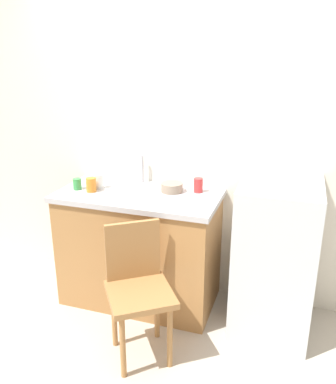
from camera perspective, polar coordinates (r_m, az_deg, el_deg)
ground_plane at (r=2.90m, az=-3.50°, el=-22.33°), size 8.00×8.00×0.00m
back_wall at (r=3.19m, az=2.74°, el=6.80°), size 4.80×0.10×2.47m
cabinet_base at (r=3.24m, az=-3.96°, el=-8.10°), size 1.18×0.60×0.87m
countertop at (r=3.05m, az=-4.16°, el=-0.46°), size 1.22×0.64×0.04m
faucet at (r=3.26m, az=-3.65°, el=3.25°), size 0.02×0.02×0.22m
refrigerator at (r=2.97m, az=14.84°, el=-8.93°), size 0.53×0.63×1.10m
chair at (r=2.67m, az=-4.28°, el=-12.99°), size 0.56×0.56×0.89m
terracotta_bowl at (r=3.05m, az=0.54°, el=0.66°), size 0.16×0.16×0.07m
cup_green at (r=3.18m, az=-12.68°, el=1.12°), size 0.06×0.06×0.09m
cup_white at (r=3.17m, az=-9.70°, el=1.49°), size 0.07×0.07×0.11m
cup_orange at (r=3.11m, az=-10.78°, el=1.01°), size 0.08×0.08×0.11m
cup_red at (r=3.05m, az=4.29°, el=0.96°), size 0.07×0.07×0.11m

